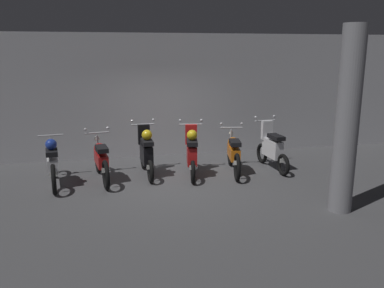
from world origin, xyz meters
name	(u,v)px	position (x,y,z in m)	size (l,w,h in m)	color
ground_plane	(173,182)	(0.00, 0.00, 0.00)	(80.00, 80.00, 0.00)	#4C4C4F
back_wall	(157,96)	(0.00, 2.51, 1.69)	(16.00, 0.30, 3.37)	#ADADB2
motorbike_slot_0	(53,162)	(-2.61, 0.37, 0.53)	(0.56, 1.95, 1.08)	black
motorbike_slot_1	(101,160)	(-1.57, 0.45, 0.49)	(0.59, 1.94, 1.15)	black
motorbike_slot_2	(146,152)	(-0.52, 0.61, 0.57)	(0.59, 1.68, 1.29)	black
motorbike_slot_3	(192,152)	(0.53, 0.37, 0.57)	(0.58, 1.67, 1.29)	black
motorbike_slot_4	(234,153)	(1.57, 0.39, 0.49)	(0.63, 1.93, 1.15)	black
motorbike_slot_5	(272,148)	(2.61, 0.49, 0.53)	(0.59, 1.68, 1.29)	black
support_pillar	(347,121)	(2.77, -2.31, 1.69)	(0.42, 0.42, 3.37)	gray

